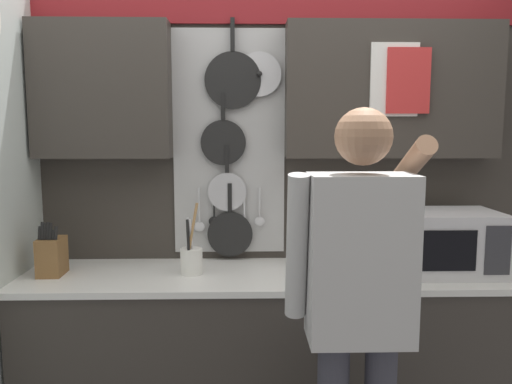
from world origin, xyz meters
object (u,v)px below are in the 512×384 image
object	(u,v)px
knife_block	(52,255)
utensil_crock	(191,259)
microwave	(442,242)
person	(359,293)

from	to	relation	value
knife_block	utensil_crock	world-z (taller)	utensil_crock
knife_block	microwave	bearing A→B (deg)	-0.00
utensil_crock	knife_block	bearing A→B (deg)	-179.91
microwave	knife_block	size ratio (longest dim) A/B	2.01
utensil_crock	microwave	bearing A→B (deg)	-0.06
knife_block	utensil_crock	xyz separation A→B (m)	(0.67, 0.00, -0.02)
person	knife_block	bearing A→B (deg)	156.82
microwave	knife_block	world-z (taller)	microwave
knife_block	person	bearing A→B (deg)	-23.18
microwave	utensil_crock	distance (m)	1.22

